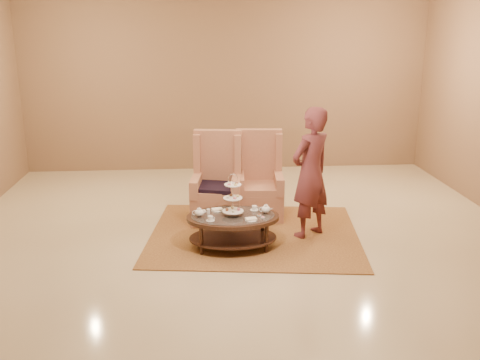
{
  "coord_description": "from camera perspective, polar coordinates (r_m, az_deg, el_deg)",
  "views": [
    {
      "loc": [
        -0.54,
        -6.69,
        2.86
      ],
      "look_at": [
        -0.02,
        0.2,
        0.85
      ],
      "focal_mm": 40.0,
      "sensor_mm": 36.0,
      "label": 1
    }
  ],
  "objects": [
    {
      "name": "ground",
      "position": [
        7.3,
        0.24,
        -6.82
      ],
      "size": [
        8.0,
        8.0,
        0.0
      ],
      "primitive_type": "plane",
      "color": "beige",
      "rests_on": "ground"
    },
    {
      "name": "person",
      "position": [
        7.34,
        7.53,
        0.72
      ],
      "size": [
        0.8,
        0.75,
        1.83
      ],
      "rotation": [
        0.0,
        0.0,
        3.77
      ],
      "color": "maroon",
      "rests_on": "ground"
    },
    {
      "name": "wall_back",
      "position": [
        10.77,
        -1.49,
        10.33
      ],
      "size": [
        8.0,
        0.04,
        3.5
      ],
      "primitive_type": "cube",
      "color": "#8A684B",
      "rests_on": "ground"
    },
    {
      "name": "tea_table",
      "position": [
        7.05,
        -0.76,
        -4.43
      ],
      "size": [
        1.22,
        0.84,
        1.02
      ],
      "rotation": [
        0.0,
        0.0,
        -0.0
      ],
      "color": "black",
      "rests_on": "ground"
    },
    {
      "name": "armchair_right",
      "position": [
        8.26,
        2.03,
        -0.8
      ],
      "size": [
        0.76,
        0.78,
        1.32
      ],
      "rotation": [
        0.0,
        0.0,
        -0.07
      ],
      "color": "#B97757",
      "rests_on": "ground"
    },
    {
      "name": "armchair_left",
      "position": [
        8.07,
        -2.45,
        -1.12
      ],
      "size": [
        0.81,
        0.83,
        1.34
      ],
      "rotation": [
        0.0,
        0.0,
        -0.13
      ],
      "color": "#B97757",
      "rests_on": "ground"
    },
    {
      "name": "rug",
      "position": [
        7.6,
        1.52,
        -5.81
      ],
      "size": [
        3.17,
        2.75,
        0.02
      ],
      "rotation": [
        0.0,
        0.0,
        -0.12
      ],
      "color": "#A07438",
      "rests_on": "ground"
    },
    {
      "name": "ceiling",
      "position": [
        7.3,
        0.24,
        -6.82
      ],
      "size": [
        8.0,
        8.0,
        0.02
      ],
      "primitive_type": "cube",
      "color": "white",
      "rests_on": "ground"
    }
  ]
}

